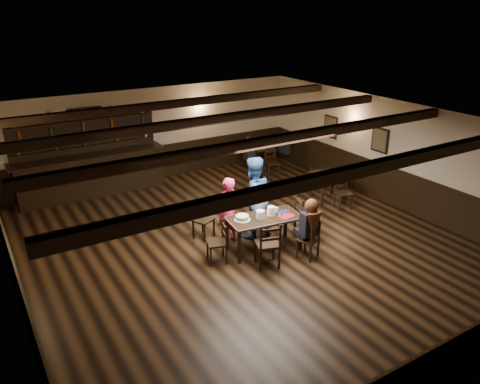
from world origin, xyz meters
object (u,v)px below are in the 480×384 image
dining_table (264,221)px  chair_near_left (269,242)px  woman_pink (228,210)px  cake (242,218)px  bar_counter (90,169)px  man_blue (253,198)px  chair_near_right (312,237)px

dining_table → chair_near_left: chair_near_left is taller
woman_pink → cake: size_ratio=4.49×
chair_near_left → bar_counter: (-1.92, 5.74, 0.16)m
bar_counter → woman_pink: bearing=-67.9°
man_blue → chair_near_left: bearing=69.4°
chair_near_right → bar_counter: 6.56m
chair_near_left → bar_counter: size_ratio=0.24×
bar_counter → cake: bearing=-70.1°
chair_near_right → bar_counter: bearing=116.0°
chair_near_right → woman_pink: woman_pink is taller
chair_near_right → man_blue: man_blue is taller
woman_pink → chair_near_left: bearing=88.7°
chair_near_right → chair_near_left: bearing=170.9°
man_blue → woman_pink: bearing=-5.1°
chair_near_left → bar_counter: bearing=108.5°
dining_table → bar_counter: (-2.26, 5.07, 0.06)m
bar_counter → chair_near_left: bearing=-71.5°
chair_near_left → chair_near_right: chair_near_left is taller
man_blue → bar_counter: bar_counter is taller
chair_near_right → woman_pink: size_ratio=0.54×
dining_table → cake: size_ratio=4.86×
chair_near_right → bar_counter: bar_counter is taller
dining_table → cake: cake is taller
dining_table → woman_pink: bearing=124.8°
chair_near_right → cake: size_ratio=2.43×
chair_near_left → dining_table: bearing=63.1°
man_blue → bar_counter: bearing=-62.5°
chair_near_left → chair_near_right: size_ratio=1.19×
chair_near_left → woman_pink: (-0.14, 1.36, 0.19)m
man_blue → bar_counter: 5.04m
chair_near_left → chair_near_right: bearing=-9.1°
woman_pink → bar_counter: bearing=-75.0°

